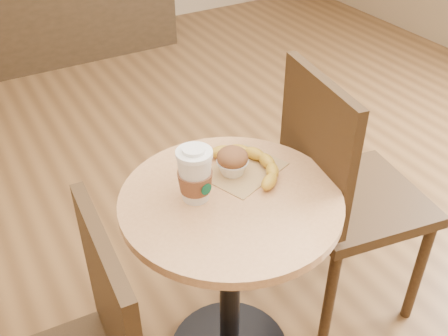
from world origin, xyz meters
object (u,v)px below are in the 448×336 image
object	(u,v)px
chair_right	(342,191)
cafe_table	(230,253)
muffin	(232,161)
coffee_cup	(195,176)
banana	(251,163)

from	to	relation	value
chair_right	cafe_table	bearing A→B (deg)	102.44
cafe_table	muffin	xyz separation A→B (m)	(0.06, 0.10, 0.28)
cafe_table	coffee_cup	distance (m)	0.33
coffee_cup	muffin	world-z (taller)	coffee_cup
banana	muffin	bearing A→B (deg)	162.74
cafe_table	muffin	size ratio (longest dim) A/B	7.49
cafe_table	banana	world-z (taller)	banana
coffee_cup	chair_right	bearing A→B (deg)	-13.20
chair_right	muffin	world-z (taller)	chair_right
muffin	cafe_table	bearing A→B (deg)	-122.91
cafe_table	banana	size ratio (longest dim) A/B	2.60
coffee_cup	banana	distance (m)	0.23
muffin	banana	distance (m)	0.07
coffee_cup	banana	xyz separation A→B (m)	(0.22, 0.04, -0.06)
cafe_table	chair_right	world-z (taller)	chair_right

